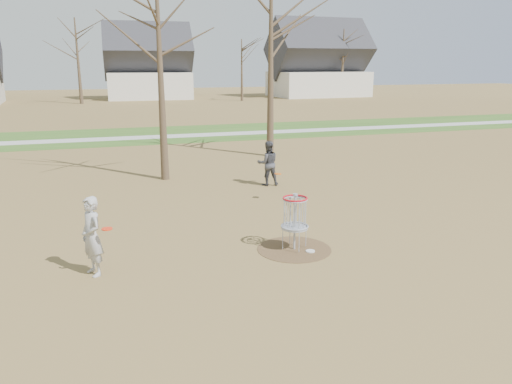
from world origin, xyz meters
The scene contains 11 objects.
ground centered at (0.00, 0.00, 0.00)m, with size 160.00×160.00×0.00m, color brown.
green_band centered at (0.00, 21.00, 0.01)m, with size 160.00×8.00×0.01m, color #2D5119.
footpath centered at (0.00, 20.00, 0.01)m, with size 160.00×1.50×0.01m, color #9E9E99.
dirt_circle centered at (0.00, 0.00, 0.01)m, with size 1.80×1.80×0.01m, color #47331E.
player_standing centered at (-4.61, -0.10, 0.85)m, with size 0.62×0.41×1.71m, color #A3A3A3.
player_throwing centered at (1.49, 6.39, 0.82)m, with size 0.79×0.62×1.63m, color #3A3A40.
disc_grounded centered at (0.30, -0.28, 0.02)m, with size 0.22×0.22×0.02m, color silver.
discs_in_play centered at (-1.47, 2.02, 0.99)m, with size 5.61×4.82×0.20m.
disc_golf_basket centered at (0.00, 0.00, 0.91)m, with size 0.64×0.64×1.35m.
bare_trees centered at (1.78, 35.79, 5.35)m, with size 52.62×44.98×9.00m.
houses_row centered at (4.32, 52.56, 3.52)m, with size 56.51×10.01×7.26m.
Camera 1 is at (-4.27, -10.55, 4.38)m, focal length 35.00 mm.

